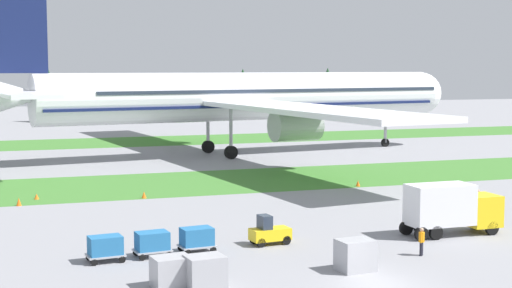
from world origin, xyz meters
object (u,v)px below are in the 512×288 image
Objects in this scene: ground_crew_marshaller at (478,199)px; taxiway_marker_2 at (358,183)px; cargo_dolly_third at (105,247)px; baggage_tug at (269,232)px; uld_container_1 at (205,272)px; taxiway_marker_0 at (37,196)px; cargo_dolly_lead at (197,238)px; taxiway_marker_3 at (144,195)px; taxiway_marker_1 at (19,202)px; ground_crew_loader at (422,240)px; cargo_dolly_second at (152,242)px; uld_container_2 at (355,255)px; catering_truck at (451,207)px; uld_container_0 at (172,272)px; airliner at (234,97)px.

ground_crew_marshaller reaches higher than taxiway_marker_2.
baggage_tug is at bearing 90.00° from cargo_dolly_third.
uld_container_1 is 31.82m from taxiway_marker_0.
cargo_dolly_lead is 3.99× the size of taxiway_marker_3.
baggage_tug is 1.16× the size of cargo_dolly_lead.
cargo_dolly_third is 21.40m from taxiway_marker_1.
baggage_tug is at bearing -84.22° from ground_crew_loader.
taxiway_marker_0 is (-7.29, 30.97, -0.62)m from uld_container_1.
cargo_dolly_third is 1.35× the size of ground_crew_marshaller.
taxiway_marker_0 is at bearing 175.57° from taxiway_marker_2.
ground_crew_loader reaches higher than taxiway_marker_3.
ground_crew_loader is 2.57× the size of taxiway_marker_1.
taxiway_marker_1 is (-4.55, 20.91, -0.58)m from cargo_dolly_third.
taxiway_marker_1 is at bearing -173.66° from cargo_dolly_third.
cargo_dolly_second and cargo_dolly_third have the same top height.
ground_crew_loader is at bearing 70.11° from cargo_dolly_third.
uld_container_2 is at bearing 52.08° from ground_crew_marshaller.
uld_container_1 reaches higher than cargo_dolly_third.
uld_container_1 is (-19.41, -7.04, -1.09)m from catering_truck.
uld_container_2 reaches higher than uld_container_1.
baggage_tug is 1.36× the size of uld_container_0.
taxiway_marker_2 is at bearing 170.26° from catering_truck.
uld_container_1 is at bearing 4.70° from cargo_dolly_second.
airliner is 41.20× the size of uld_container_1.
taxiway_marker_1 is at bearing -118.10° from taxiway_marker_0.
uld_container_0 is 10.65m from uld_container_2.
ground_crew_marshaller reaches higher than taxiway_marker_3.
ground_crew_loader is at bearing 48.07° from baggage_tug.
airliner is at bearing 46.98° from taxiway_marker_1.
ground_crew_loader reaches higher than taxiway_marker_1.
baggage_tug is at bearing 108.31° from uld_container_2.
cargo_dolly_second is (-20.38, -50.41, -6.83)m from airliner.
baggage_tug is 5.65× the size of taxiway_marker_0.
uld_container_2 is 28.79m from taxiway_marker_3.
baggage_tug is (-12.50, -49.59, -6.93)m from airliner.
cargo_dolly_lead is 7.69m from uld_container_0.
airliner reaches higher than taxiway_marker_3.
uld_container_0 is (-21.04, -6.30, -1.13)m from catering_truck.
baggage_tug is 1.16× the size of cargo_dolly_third.
baggage_tug is 20.76m from taxiway_marker_3.
ground_crew_marshaller is at bearing 175.61° from ground_crew_loader.
cargo_dolly_lead is 1.00× the size of cargo_dolly_third.
uld_container_2 is (-9.96, -57.25, -6.85)m from airliner.
airliner is at bearing -65.85° from ground_crew_marshaller.
baggage_tug is 0.39× the size of catering_truck.
taxiway_marker_0 is at bearing -178.74° from cargo_dolly_third.
cargo_dolly_lead reaches higher than taxiway_marker_0.
uld_container_1 is at bearing -175.97° from uld_container_2.
airliner is 47.36× the size of ground_crew_loader.
ground_crew_marshaller reaches higher than uld_container_0.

